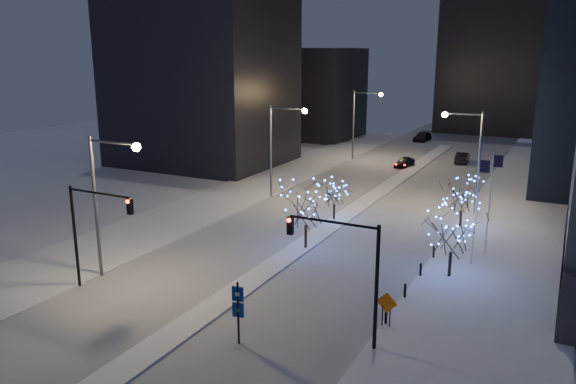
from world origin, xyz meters
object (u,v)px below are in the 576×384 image
Objects in this scene: car_far at (423,137)px; holiday_tree_plaza_near at (452,230)px; traffic_signal_east at (349,262)px; street_lamp_w_far at (360,115)px; traffic_signal_west at (91,222)px; car_mid at (462,158)px; holiday_tree_median_far at (334,193)px; holiday_tree_median_near at (306,206)px; street_lamp_w_mid at (279,139)px; car_near at (404,162)px; construction_sign at (387,306)px; street_lamp_w_near at (106,189)px; holiday_tree_plaza_far at (462,195)px; wayfinding_sign at (238,306)px; street_lamp_east at (470,149)px.

holiday_tree_plaza_near is (17.07, -61.06, 2.76)m from car_far.
street_lamp_w_far is at bearing 109.32° from traffic_signal_east.
car_mid is at bearing 76.57° from traffic_signal_west.
holiday_tree_median_far reaches higher than car_far.
holiday_tree_median_near is 1.02× the size of holiday_tree_plaza_near.
street_lamp_w_mid is 2.40× the size of car_near.
street_lamp_w_mid reaches higher than construction_sign.
holiday_tree_median_far is at bearing 77.39° from car_mid.
street_lamp_w_mid and street_lamp_w_far have the same top height.
street_lamp_w_near reaches higher than car_near.
street_lamp_w_far is 52.04m from traffic_signal_west.
street_lamp_w_near is 2.59× the size of holiday_tree_median_far.
wayfinding_sign is (-6.79, -26.84, -0.78)m from holiday_tree_plaza_far.
holiday_tree_median_far reaches higher than car_mid.
holiday_tree_median_far is (-9.44, 20.98, -2.08)m from traffic_signal_east.
street_lamp_east is at bearing 68.53° from wayfinding_sign.
holiday_tree_median_near is (5.55, -60.29, 2.85)m from car_far.
car_near is 0.78× the size of car_far.
traffic_signal_east reaches higher than wayfinding_sign.
street_lamp_w_far is 1.00× the size of street_lamp_east.
holiday_tree_plaza_far is at bearing 96.50° from car_mid.
holiday_tree_median_near is at bearing 56.73° from traffic_signal_west.
wayfinding_sign reaches higher than construction_sign.
street_lamp_w_near is 2.21× the size of holiday_tree_plaza_far.
traffic_signal_west is 58.06m from car_mid.
street_lamp_w_far reaches higher than holiday_tree_median_far.
street_lamp_w_far is 1.88× the size of holiday_tree_plaza_near.
holiday_tree_median_near reaches higher than car_near.
holiday_tree_plaza_far is (19.44, -26.81, -3.52)m from street_lamp_w_far.
traffic_signal_west reaches higher than car_mid.
wayfinding_sign is at bearing -66.19° from street_lamp_w_mid.
construction_sign is (18.74, 3.68, -3.36)m from traffic_signal_west.
holiday_tree_plaza_near is at bearing -61.84° from street_lamp_w_far.
wayfinding_sign is at bearing -76.74° from street_lamp_w_far.
car_near is at bearing -18.15° from street_lamp_w_far.
street_lamp_w_near reaches higher than traffic_signal_east.
traffic_signal_west reaches higher than holiday_tree_plaza_near.
street_lamp_w_far is 31.42m from holiday_tree_median_far.
holiday_tree_median_near is 1.20× the size of holiday_tree_plaza_far.
wayfinding_sign is (5.21, -51.22, 1.50)m from car_near.
street_lamp_w_mid is at bearing 174.67° from holiday_tree_plaza_far.
traffic_signal_west is (0.50, -52.00, -1.74)m from street_lamp_w_far.
car_mid is at bearing 94.06° from traffic_signal_east.
car_near is 36.11m from holiday_tree_median_near.
street_lamp_w_near is 1.84× the size of holiday_tree_median_near.
street_lamp_east is at bearing 94.95° from holiday_tree_plaza_far.
street_lamp_w_near is at bearing 103.96° from traffic_signal_west.
car_far is 1.19× the size of holiday_tree_plaza_far.
street_lamp_east is at bearing 96.43° from holiday_tree_plaza_near.
street_lamp_w_far is at bearing 90.55° from traffic_signal_west.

